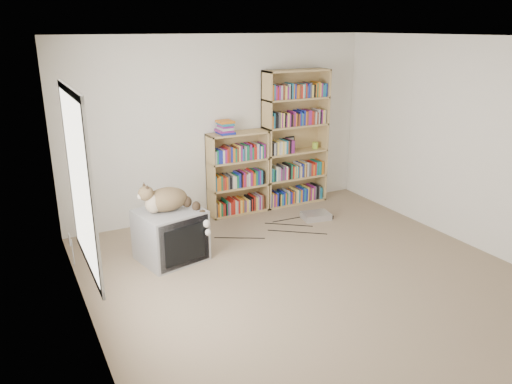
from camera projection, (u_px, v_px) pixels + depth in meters
name	position (u px, v px, depth m)	size (l,w,h in m)	color
floor	(318.00, 285.00, 5.26)	(4.50, 5.00, 0.01)	gray
wall_back	(221.00, 127.00, 6.97)	(4.50, 0.02, 2.50)	white
wall_left	(85.00, 208.00, 3.89)	(0.02, 5.00, 2.50)	white
wall_right	(482.00, 147.00, 5.85)	(0.02, 5.00, 2.50)	white
ceiling	(329.00, 37.00, 4.47)	(4.50, 5.00, 0.02)	white
window	(80.00, 182.00, 4.01)	(0.02, 1.22, 1.52)	white
crt_tv	(170.00, 235.00, 5.77)	(0.81, 0.76, 0.60)	#97979A
cat	(172.00, 203.00, 5.63)	(0.75, 0.53, 0.59)	#342015
bookcase_tall	(294.00, 142.00, 7.44)	(1.00, 0.30, 2.01)	tan
bookcase_short	(237.00, 177.00, 7.16)	(0.86, 0.30, 1.19)	tan
book_stack	(225.00, 127.00, 6.84)	(0.22, 0.28, 0.18)	red
green_mug	(315.00, 145.00, 7.61)	(0.09, 0.09, 0.10)	#9FCB3A
framed_print	(290.00, 143.00, 7.51)	(0.15, 0.01, 0.20)	black
dvd_player	(316.00, 216.00, 7.05)	(0.38, 0.27, 0.09)	silver
wall_outlet	(70.00, 240.00, 5.59)	(0.01, 0.08, 0.13)	silver
floor_cables	(275.00, 228.00, 6.73)	(1.20, 0.70, 0.01)	black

